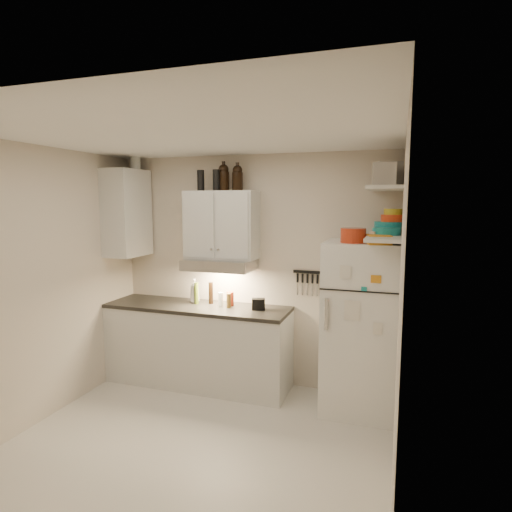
% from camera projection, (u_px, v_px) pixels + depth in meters
% --- Properties ---
extents(floor, '(3.20, 3.00, 0.02)m').
position_uv_depth(floor, '(195.00, 449.00, 3.63)').
color(floor, silver).
rests_on(floor, ground).
extents(ceiling, '(3.20, 3.00, 0.02)m').
position_uv_depth(ceiling, '(188.00, 133.00, 3.30)').
color(ceiling, white).
rests_on(ceiling, ground).
extents(back_wall, '(3.20, 0.02, 2.60)m').
position_uv_depth(back_wall, '(252.00, 270.00, 4.89)').
color(back_wall, beige).
rests_on(back_wall, ground).
extents(left_wall, '(0.02, 3.00, 2.60)m').
position_uv_depth(left_wall, '(36.00, 286.00, 3.98)').
color(left_wall, beige).
rests_on(left_wall, ground).
extents(right_wall, '(0.02, 3.00, 2.60)m').
position_uv_depth(right_wall, '(401.00, 315.00, 2.96)').
color(right_wall, beige).
rests_on(right_wall, ground).
extents(base_cabinet, '(2.10, 0.60, 0.88)m').
position_uv_depth(base_cabinet, '(198.00, 346.00, 4.88)').
color(base_cabinet, silver).
rests_on(base_cabinet, floor).
extents(countertop, '(2.10, 0.62, 0.04)m').
position_uv_depth(countertop, '(197.00, 307.00, 4.82)').
color(countertop, black).
rests_on(countertop, base_cabinet).
extents(upper_cabinet, '(0.80, 0.33, 0.75)m').
position_uv_depth(upper_cabinet, '(222.00, 225.00, 4.75)').
color(upper_cabinet, silver).
rests_on(upper_cabinet, back_wall).
extents(side_cabinet, '(0.33, 0.55, 1.00)m').
position_uv_depth(side_cabinet, '(127.00, 213.00, 4.97)').
color(side_cabinet, silver).
rests_on(side_cabinet, left_wall).
extents(range_hood, '(0.76, 0.46, 0.12)m').
position_uv_depth(range_hood, '(220.00, 264.00, 4.75)').
color(range_hood, silver).
rests_on(range_hood, back_wall).
extents(fridge, '(0.70, 0.68, 1.70)m').
position_uv_depth(fridge, '(360.00, 327.00, 4.22)').
color(fridge, white).
rests_on(fridge, floor).
extents(shelf_hi, '(0.30, 0.95, 0.03)m').
position_uv_depth(shelf_hi, '(386.00, 188.00, 3.86)').
color(shelf_hi, silver).
rests_on(shelf_hi, right_wall).
extents(shelf_lo, '(0.30, 0.95, 0.03)m').
position_uv_depth(shelf_lo, '(384.00, 237.00, 3.92)').
color(shelf_lo, silver).
rests_on(shelf_lo, right_wall).
extents(knife_strip, '(0.42, 0.02, 0.03)m').
position_uv_depth(knife_strip, '(312.00, 272.00, 4.64)').
color(knife_strip, black).
rests_on(knife_strip, back_wall).
extents(dutch_oven, '(0.28, 0.28, 0.14)m').
position_uv_depth(dutch_oven, '(353.00, 235.00, 3.99)').
color(dutch_oven, '#A92C13').
rests_on(dutch_oven, fridge).
extents(book_stack, '(0.25, 0.29, 0.08)m').
position_uv_depth(book_stack, '(379.00, 239.00, 3.86)').
color(book_stack, orange).
rests_on(book_stack, fridge).
extents(spice_jar, '(0.07, 0.07, 0.11)m').
position_uv_depth(spice_jar, '(373.00, 237.00, 3.95)').
color(spice_jar, silver).
rests_on(spice_jar, fridge).
extents(stock_pot, '(0.36, 0.36, 0.20)m').
position_uv_depth(stock_pot, '(392.00, 177.00, 4.13)').
color(stock_pot, silver).
rests_on(stock_pot, shelf_hi).
extents(tin_a, '(0.27, 0.26, 0.21)m').
position_uv_depth(tin_a, '(387.00, 174.00, 3.80)').
color(tin_a, '#AAAAAD').
rests_on(tin_a, shelf_hi).
extents(tin_b, '(0.19, 0.19, 0.19)m').
position_uv_depth(tin_b, '(385.00, 174.00, 3.57)').
color(tin_b, '#AAAAAD').
rests_on(tin_b, shelf_hi).
extents(bowl_teal, '(0.28, 0.28, 0.11)m').
position_uv_depth(bowl_teal, '(389.00, 227.00, 4.16)').
color(bowl_teal, teal).
rests_on(bowl_teal, shelf_lo).
extents(bowl_orange, '(0.23, 0.23, 0.07)m').
position_uv_depth(bowl_orange, '(393.00, 218.00, 4.15)').
color(bowl_orange, red).
rests_on(bowl_orange, bowl_teal).
extents(bowl_yellow, '(0.18, 0.18, 0.06)m').
position_uv_depth(bowl_yellow, '(393.00, 212.00, 4.14)').
color(bowl_yellow, gold).
rests_on(bowl_yellow, bowl_orange).
extents(plates, '(0.32, 0.32, 0.07)m').
position_uv_depth(plates, '(387.00, 231.00, 3.97)').
color(plates, teal).
rests_on(plates, shelf_lo).
extents(growler_a, '(0.16, 0.16, 0.30)m').
position_uv_depth(growler_a, '(224.00, 177.00, 4.70)').
color(growler_a, black).
rests_on(growler_a, upper_cabinet).
extents(growler_b, '(0.13, 0.13, 0.28)m').
position_uv_depth(growler_b, '(238.00, 178.00, 4.65)').
color(growler_b, black).
rests_on(growler_b, upper_cabinet).
extents(thermos_a, '(0.08, 0.08, 0.23)m').
position_uv_depth(thermos_a, '(216.00, 180.00, 4.65)').
color(thermos_a, black).
rests_on(thermos_a, upper_cabinet).
extents(thermos_b, '(0.10, 0.10, 0.23)m').
position_uv_depth(thermos_b, '(201.00, 181.00, 4.72)').
color(thermos_b, black).
rests_on(thermos_b, upper_cabinet).
extents(side_jar, '(0.14, 0.14, 0.16)m').
position_uv_depth(side_jar, '(135.00, 163.00, 4.98)').
color(side_jar, silver).
rests_on(side_jar, side_cabinet).
extents(soap_bottle, '(0.15, 0.15, 0.31)m').
position_uv_depth(soap_bottle, '(195.00, 289.00, 4.93)').
color(soap_bottle, silver).
rests_on(soap_bottle, countertop).
extents(pepper_mill, '(0.07, 0.07, 0.16)m').
position_uv_depth(pepper_mill, '(229.00, 301.00, 4.70)').
color(pepper_mill, brown).
rests_on(pepper_mill, countertop).
extents(oil_bottle, '(0.05, 0.05, 0.25)m').
position_uv_depth(oil_bottle, '(196.00, 293.00, 4.88)').
color(oil_bottle, '#5B721C').
rests_on(oil_bottle, countertop).
extents(vinegar_bottle, '(0.07, 0.07, 0.25)m').
position_uv_depth(vinegar_bottle, '(211.00, 293.00, 4.88)').
color(vinegar_bottle, black).
rests_on(vinegar_bottle, countertop).
extents(clear_bottle, '(0.06, 0.06, 0.16)m').
position_uv_depth(clear_bottle, '(221.00, 299.00, 4.76)').
color(clear_bottle, silver).
rests_on(clear_bottle, countertop).
extents(red_jar, '(0.10, 0.10, 0.16)m').
position_uv_depth(red_jar, '(230.00, 299.00, 4.79)').
color(red_jar, '#A92C13').
rests_on(red_jar, countertop).
extents(caddy, '(0.16, 0.14, 0.12)m').
position_uv_depth(caddy, '(258.00, 304.00, 4.63)').
color(caddy, black).
rests_on(caddy, countertop).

